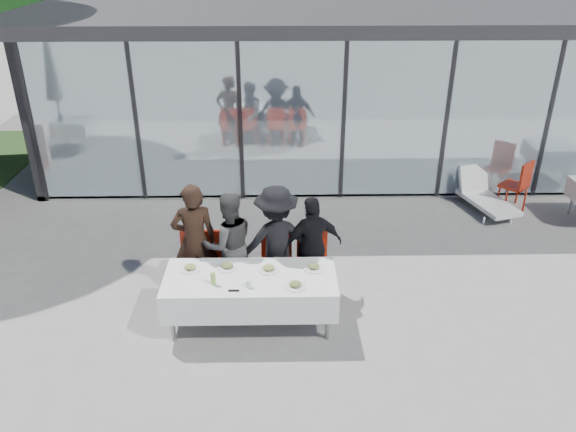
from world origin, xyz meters
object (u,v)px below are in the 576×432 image
object	(u,v)px
diner_d	(312,246)
spare_chair_b	(519,183)
diner_chair_a	(196,261)
diner_chair_b	(230,261)
plate_d	(314,267)
folded_eyeglasses	(234,291)
diner_c	(276,241)
lounger	(484,195)
juice_bottle	(213,279)
diner_a	(195,241)
plate_extra	(295,285)
diner_b	(229,245)
plate_a	(190,268)
plate_b	(227,266)
plate_c	(269,269)
diner_chair_c	(277,260)
dining_table	(251,290)
diner_chair_d	(312,260)

from	to	relation	value
diner_d	spare_chair_b	world-z (taller)	diner_d
diner_chair_a	diner_chair_b	distance (m)	0.49
diner_chair_a	plate_d	world-z (taller)	diner_chair_a
plate_d	folded_eyeglasses	bearing A→B (deg)	-153.84
diner_c	lounger	world-z (taller)	diner_c
plate_d	juice_bottle	size ratio (longest dim) A/B	1.76
diner_a	plate_extra	world-z (taller)	diner_a
diner_c	juice_bottle	distance (m)	1.24
diner_b	diner_chair_b	xyz separation A→B (m)	(0.00, -0.02, -0.26)
plate_a	diner_b	bearing A→B (deg)	50.83
diner_b	plate_b	bearing A→B (deg)	74.08
plate_a	diner_c	bearing A→B (deg)	26.93
diner_b	spare_chair_b	distance (m)	5.94
diner_d	folded_eyeglasses	bearing A→B (deg)	29.38
diner_chair_a	plate_c	distance (m)	1.24
diner_chair_b	juice_bottle	xyz separation A→B (m)	(-0.13, -0.92, 0.29)
diner_chair_c	diner_d	world-z (taller)	diner_d
plate_a	spare_chair_b	xyz separation A→B (m)	(5.75, 3.31, -0.24)
diner_chair_a	dining_table	bearing A→B (deg)	-42.60
diner_chair_d	plate_d	size ratio (longest dim) A/B	3.49
diner_b	diner_chair_c	distance (m)	0.72
plate_c	diner_c	bearing A→B (deg)	80.36
diner_d	plate_c	xyz separation A→B (m)	(-0.62, -0.62, 0.01)
diner_c	juice_bottle	size ratio (longest dim) A/B	10.60
dining_table	diner_d	size ratio (longest dim) A/B	1.49
diner_c	diner_chair_c	bearing A→B (deg)	77.55
diner_chair_a	plate_a	xyz separation A→B (m)	(0.01, -0.56, 0.24)
dining_table	plate_c	distance (m)	0.37
juice_bottle	lounger	size ratio (longest dim) A/B	0.11
diner_chair_d	diner_chair_b	bearing A→B (deg)	180.00
folded_eyeglasses	lounger	xyz separation A→B (m)	(4.53, 3.89, -0.50)
diner_chair_c	diner_d	distance (m)	0.56
diner_chair_b	plate_d	bearing A→B (deg)	-26.21
diner_chair_a	lounger	xyz separation A→B (m)	(5.15, 2.81, -0.28)
diner_a	diner_chair_b	xyz separation A→B (m)	(0.49, -0.02, -0.33)
plate_c	dining_table	bearing A→B (deg)	-148.33
plate_c	lounger	world-z (taller)	plate_c
dining_table	plate_a	bearing A→B (deg)	167.07
diner_a	diner_c	world-z (taller)	diner_a
diner_chair_a	spare_chair_b	world-z (taller)	same
folded_eyeglasses	lounger	size ratio (longest dim) A/B	0.10
diner_d	folded_eyeglasses	world-z (taller)	diner_d
diner_chair_c	plate_b	xyz separation A→B (m)	(-0.66, -0.54, 0.24)
plate_extra	juice_bottle	distance (m)	1.05
dining_table	plate_extra	size ratio (longest dim) A/B	8.09
diner_b	plate_d	world-z (taller)	diner_b
plate_extra	folded_eyeglasses	distance (m)	0.78
diner_chair_b	spare_chair_b	distance (m)	5.95
diner_c	diner_chair_c	size ratio (longest dim) A/B	1.73
diner_chair_a	diner_c	bearing A→B (deg)	0.98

